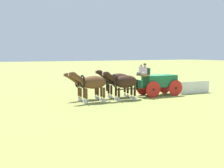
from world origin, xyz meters
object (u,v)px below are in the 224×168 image
(draft_horse_rear_off, at_px, (117,80))
(draft_horse_lead_off, at_px, (86,83))
(draft_horse_rear_near, at_px, (124,82))
(draft_horse_lead_near, at_px, (92,83))
(show_wagon, at_px, (158,81))

(draft_horse_rear_off, distance_m, draft_horse_lead_off, 2.62)
(draft_horse_rear_near, xyz_separation_m, draft_horse_rear_off, (-0.08, -1.30, 0.05))
(draft_horse_rear_near, distance_m, draft_horse_lead_near, 2.61)
(draft_horse_rear_near, bearing_deg, show_wagon, -173.18)
(show_wagon, bearing_deg, draft_horse_rear_near, 6.82)
(draft_horse_lead_near, distance_m, draft_horse_lead_off, 1.31)
(draft_horse_rear_off, distance_m, draft_horse_lead_near, 2.91)
(show_wagon, distance_m, draft_horse_rear_off, 3.62)
(draft_horse_rear_near, relative_size, draft_horse_rear_off, 0.95)
(draft_horse_rear_near, xyz_separation_m, draft_horse_lead_off, (2.53, -1.46, -0.09))
(draft_horse_rear_off, bearing_deg, draft_horse_lead_off, -3.51)
(draft_horse_rear_near, distance_m, draft_horse_rear_off, 1.30)
(draft_horse_rear_near, height_order, draft_horse_lead_near, draft_horse_lead_near)
(draft_horse_lead_near, xyz_separation_m, draft_horse_lead_off, (-0.07, -1.30, -0.13))
(draft_horse_rear_near, bearing_deg, draft_horse_lead_near, -3.51)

